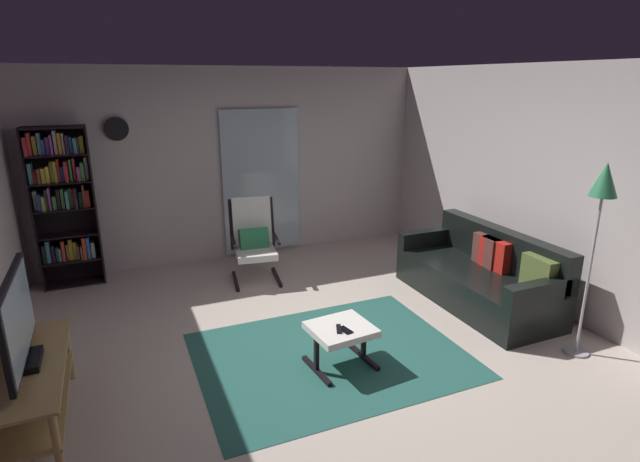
{
  "coord_description": "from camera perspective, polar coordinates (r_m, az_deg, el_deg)",
  "views": [
    {
      "loc": [
        -1.61,
        -3.81,
        2.42
      ],
      "look_at": [
        0.33,
        0.73,
        0.91
      ],
      "focal_mm": 27.85,
      "sensor_mm": 36.0,
      "label": 1
    }
  ],
  "objects": [
    {
      "name": "ground_plane",
      "position": [
        4.79,
        -0.21,
        -13.39
      ],
      "size": [
        7.02,
        7.02,
        0.0
      ],
      "primitive_type": "plane",
      "color": "beige"
    },
    {
      "name": "wall_back",
      "position": [
        6.99,
        -9.58,
        7.51
      ],
      "size": [
        5.6,
        0.06,
        2.6
      ],
      "primitive_type": "cube",
      "color": "beige",
      "rests_on": "ground"
    },
    {
      "name": "wall_right",
      "position": [
        5.86,
        24.98,
        4.34
      ],
      "size": [
        0.06,
        6.0,
        2.6
      ],
      "primitive_type": "cube",
      "color": "beige",
      "rests_on": "ground"
    },
    {
      "name": "glass_door_panel",
      "position": [
        7.05,
        -6.75,
        5.65
      ],
      "size": [
        1.1,
        0.01,
        2.0
      ],
      "primitive_type": "cube",
      "color": "silver"
    },
    {
      "name": "area_rug",
      "position": [
        4.69,
        1.21,
        -14.05
      ],
      "size": [
        2.38,
        1.84,
        0.01
      ],
      "primitive_type": "cube",
      "color": "#275D53",
      "rests_on": "ground"
    },
    {
      "name": "tv_stand",
      "position": [
        4.2,
        -30.33,
        -15.15
      ],
      "size": [
        0.5,
        1.33,
        0.53
      ],
      "color": "tan",
      "rests_on": "ground"
    },
    {
      "name": "television",
      "position": [
        3.97,
        -31.39,
        -9.03
      ],
      "size": [
        0.2,
        1.01,
        0.66
      ],
      "color": "black",
      "rests_on": "tv_stand"
    },
    {
      "name": "bookshelf_near_tv",
      "position": [
        6.61,
        -27.4,
        3.36
      ],
      "size": [
        0.68,
        0.3,
        1.92
      ],
      "color": "black",
      "rests_on": "ground"
    },
    {
      "name": "leather_sofa",
      "position": [
        5.88,
        18.0,
        -5.01
      ],
      "size": [
        0.84,
        1.96,
        0.82
      ],
      "color": "black",
      "rests_on": "ground"
    },
    {
      "name": "lounge_armchair",
      "position": [
        6.25,
        -7.62,
        -0.76
      ],
      "size": [
        0.65,
        0.72,
        1.02
      ],
      "color": "black",
      "rests_on": "ground"
    },
    {
      "name": "ottoman",
      "position": [
        4.39,
        2.41,
        -11.66
      ],
      "size": [
        0.56,
        0.53,
        0.39
      ],
      "color": "white",
      "rests_on": "ground"
    },
    {
      "name": "tv_remote",
      "position": [
        4.3,
        2.18,
        -11.17
      ],
      "size": [
        0.09,
        0.15,
        0.02
      ],
      "primitive_type": "cube",
      "rotation": [
        0.0,
        0.0,
        -0.38
      ],
      "color": "black",
      "rests_on": "ottoman"
    },
    {
      "name": "cell_phone",
      "position": [
        4.29,
        2.93,
        -11.31
      ],
      "size": [
        0.09,
        0.15,
        0.01
      ],
      "primitive_type": "cube",
      "rotation": [
        0.0,
        0.0,
        0.2
      ],
      "color": "black",
      "rests_on": "ottoman"
    },
    {
      "name": "floor_lamp_by_sofa",
      "position": [
        4.8,
        29.7,
        3.57
      ],
      "size": [
        0.23,
        0.23,
        1.77
      ],
      "color": "#A5A5AD",
      "rests_on": "ground"
    },
    {
      "name": "wall_clock",
      "position": [
        6.66,
        -22.37,
        10.81
      ],
      "size": [
        0.29,
        0.03,
        0.29
      ],
      "color": "silver"
    }
  ]
}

